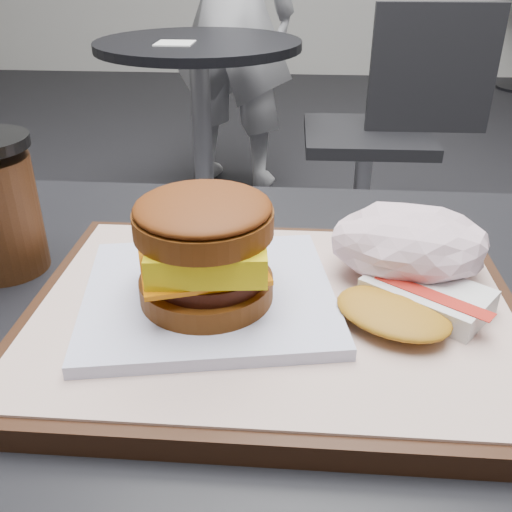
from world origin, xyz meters
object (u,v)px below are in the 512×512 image
object	(u,v)px
customer_table	(290,494)
breakfast_sandwich	(207,261)
serving_tray	(273,315)
crumpled_wrapper	(410,244)
neighbor_table	(201,100)
patron	(231,9)
neighbor_chair	(388,121)
hash_brown	(412,303)

from	to	relation	value
customer_table	breakfast_sandwich	size ratio (longest dim) A/B	3.69
serving_tray	crumpled_wrapper	bearing A→B (deg)	26.56
serving_tray	neighbor_table	distance (m)	1.69
crumpled_wrapper	patron	xyz separation A→B (m)	(-0.40, 2.24, -0.03)
neighbor_chair	customer_table	bearing A→B (deg)	-100.81
serving_tray	hash_brown	size ratio (longest dim) A/B	2.80
neighbor_table	patron	world-z (taller)	patron
crumpled_wrapper	patron	bearing A→B (deg)	100.24
customer_table	breakfast_sandwich	xyz separation A→B (m)	(-0.07, 0.00, 0.24)
serving_tray	patron	bearing A→B (deg)	97.33
crumpled_wrapper	hash_brown	bearing A→B (deg)	-95.72
breakfast_sandwich	crumpled_wrapper	world-z (taller)	breakfast_sandwich
serving_tray	crumpled_wrapper	size ratio (longest dim) A/B	2.96
crumpled_wrapper	customer_table	bearing A→B (deg)	-145.10
patron	hash_brown	bearing A→B (deg)	115.17
customer_table	neighbor_chair	distance (m)	1.59
breakfast_sandwich	serving_tray	bearing A→B (deg)	5.81
serving_tray	neighbor_table	bearing A→B (deg)	101.41
serving_tray	breakfast_sandwich	size ratio (longest dim) A/B	1.75
serving_tray	crumpled_wrapper	xyz separation A→B (m)	(0.11, 0.05, 0.04)
breakfast_sandwich	crumpled_wrapper	xyz separation A→B (m)	(0.16, 0.06, -0.01)
customer_table	neighbor_chair	bearing A→B (deg)	79.19
breakfast_sandwich	hash_brown	size ratio (longest dim) A/B	1.60
neighbor_table	patron	distance (m)	0.69
hash_brown	crumpled_wrapper	distance (m)	0.06
customer_table	crumpled_wrapper	bearing A→B (deg)	34.90
customer_table	neighbor_table	distance (m)	1.69
serving_tray	neighbor_chair	xyz separation A→B (m)	(0.32, 1.56, -0.27)
neighbor_chair	neighbor_table	bearing A→B (deg)	172.44
neighbor_table	neighbor_chair	bearing A→B (deg)	-7.56
customer_table	hash_brown	xyz separation A→B (m)	(0.08, 0.00, 0.22)
customer_table	serving_tray	bearing A→B (deg)	155.41
hash_brown	patron	world-z (taller)	patron
hash_brown	neighbor_chair	world-z (taller)	neighbor_chair
customer_table	crumpled_wrapper	distance (m)	0.26
neighbor_chair	breakfast_sandwich	bearing A→B (deg)	-103.24
hash_brown	patron	size ratio (longest dim) A/B	0.09
crumpled_wrapper	neighbor_table	xyz separation A→B (m)	(-0.44, 1.59, -0.27)
hash_brown	patron	bearing A→B (deg)	99.83
customer_table	serving_tray	world-z (taller)	serving_tray
customer_table	breakfast_sandwich	world-z (taller)	breakfast_sandwich
hash_brown	neighbor_table	bearing A→B (deg)	104.77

